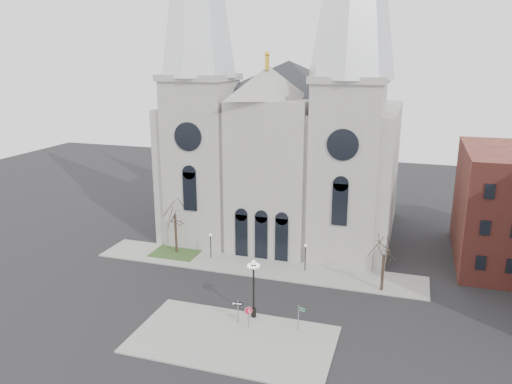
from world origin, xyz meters
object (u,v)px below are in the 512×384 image
(stop_sign, at_px, (249,312))
(globe_lamp, at_px, (254,281))
(street_name_sign, at_px, (299,316))
(one_way_sign, at_px, (238,308))

(stop_sign, xyz_separation_m, globe_lamp, (-0.19, 2.07, 2.16))
(stop_sign, bearing_deg, globe_lamp, 89.58)
(stop_sign, height_order, globe_lamp, globe_lamp)
(stop_sign, height_order, street_name_sign, street_name_sign)
(stop_sign, relative_size, street_name_sign, 0.87)
(globe_lamp, relative_size, one_way_sign, 2.55)
(one_way_sign, height_order, street_name_sign, street_name_sign)
(street_name_sign, bearing_deg, stop_sign, -149.25)
(stop_sign, relative_size, globe_lamp, 0.37)
(stop_sign, bearing_deg, street_name_sign, 7.15)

